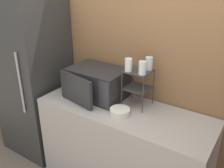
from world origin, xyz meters
TOP-DOWN VIEW (x-y plane):
  - wall_back at (0.00, 0.66)m, footprint 8.00×0.06m
  - counter at (0.00, 0.31)m, footprint 1.65×0.62m
  - microwave at (-0.37, 0.38)m, footprint 0.56×0.49m
  - dish_rack at (0.06, 0.45)m, footprint 0.23×0.22m
  - glass_front_left at (-0.01, 0.38)m, footprint 0.06×0.06m
  - glass_back_right at (0.13, 0.52)m, footprint 0.06×0.06m
  - glass_front_right at (0.13, 0.38)m, footprint 0.06×0.06m
  - bowl at (0.02, 0.21)m, footprint 0.18×0.18m
  - refrigerator at (-1.24, 0.30)m, footprint 0.73×0.65m

SIDE VIEW (x-z plane):
  - counter at x=0.00m, z-range 0.00..0.91m
  - bowl at x=0.02m, z-range 0.91..0.96m
  - refrigerator at x=-1.24m, z-range 0.00..1.88m
  - microwave at x=-0.37m, z-range 0.91..1.20m
  - dish_rack at x=0.06m, z-range 0.98..1.33m
  - wall_back at x=0.00m, z-range 0.00..2.60m
  - glass_front_left at x=-0.01m, z-range 1.26..1.38m
  - glass_back_right at x=0.13m, z-range 1.26..1.38m
  - glass_front_right at x=0.13m, z-range 1.26..1.38m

